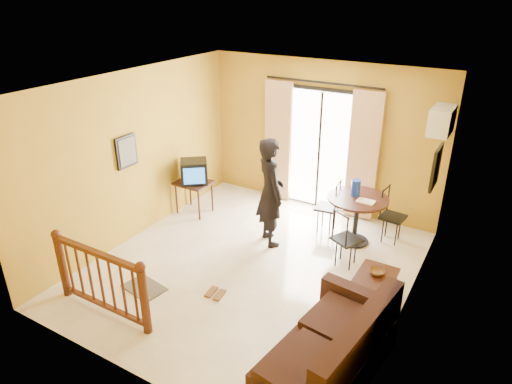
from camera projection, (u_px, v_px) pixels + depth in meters
The scene contains 19 objects.
ground at pixel (253, 267), 7.05m from camera, with size 5.00×5.00×0.00m, color beige.
room_shell at pixel (252, 164), 6.34m from camera, with size 5.00×5.00×5.00m.
balcony_door at pixel (319, 149), 8.46m from camera, with size 2.25×0.14×2.46m.
tv_table at pixel (194, 186), 8.51m from camera, with size 0.63×0.52×0.63m.
television at pixel (194, 172), 8.37m from camera, with size 0.64×0.63×0.43m.
picture_left at pixel (127, 152), 7.27m from camera, with size 0.05×0.42×0.52m.
dining_table at pixel (357, 207), 7.47m from camera, with size 0.99×0.99×0.82m.
water_jug at pixel (356, 188), 7.42m from camera, with size 0.14×0.14×0.27m, color #122FAB.
serving_tray at pixel (366, 201), 7.25m from camera, with size 0.28×0.18×0.02m, color white.
dining_chairs at pixel (353, 244), 7.66m from camera, with size 1.53×1.57×0.95m.
air_conditioner at pixel (441, 120), 6.72m from camera, with size 0.31×0.60×0.40m.
botanical_print at pixel (436, 168), 6.36m from camera, with size 0.05×0.50×0.60m.
coffee_table at pixel (372, 288), 6.13m from camera, with size 0.50×0.90×0.40m.
bowl at pixel (377, 272), 6.17m from camera, with size 0.21×0.21×0.06m, color brown.
sofa at pixel (333, 353), 4.95m from camera, with size 1.11×2.01×0.91m.
standing_person at pixel (270, 192), 7.37m from camera, with size 0.67×0.44×1.83m, color black.
stair_balustrade at pixel (100, 277), 5.86m from camera, with size 1.63×0.13×1.04m.
doormat at pixel (144, 288), 6.55m from camera, with size 0.60×0.40×0.02m, color #524E42.
sandals at pixel (215, 293), 6.42m from camera, with size 0.27×0.26×0.03m.
Camera 1 is at (3.04, -5.08, 4.00)m, focal length 32.00 mm.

